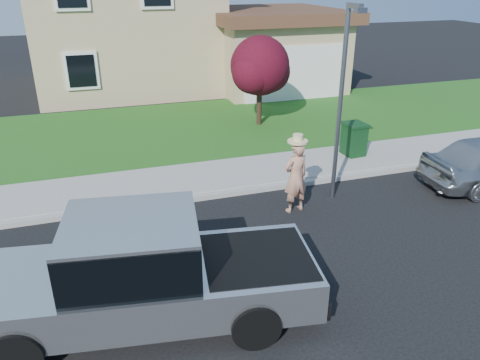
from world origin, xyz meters
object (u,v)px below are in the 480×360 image
woman (296,176)px  street_lamp (342,95)px  pickup_truck (143,275)px  ornamental_tree (261,69)px  trash_bin (354,139)px

woman → street_lamp: bearing=-176.6°
pickup_truck → ornamental_tree: bearing=68.3°
trash_bin → street_lamp: size_ratio=0.21×
pickup_truck → ornamental_tree: 10.74m
woman → ornamental_tree: size_ratio=0.61×
ornamental_tree → trash_bin: (1.55, -3.93, -1.47)m
trash_bin → ornamental_tree: bearing=108.1°
woman → street_lamp: size_ratio=0.41×
pickup_truck → street_lamp: bearing=39.6°
woman → trash_bin: bearing=-151.6°
pickup_truck → ornamental_tree: (5.38, 9.21, 1.26)m
street_lamp → ornamental_tree: bearing=85.6°
woman → trash_bin: 3.99m
trash_bin → street_lamp: bearing=-133.0°
street_lamp → trash_bin: bearing=48.7°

